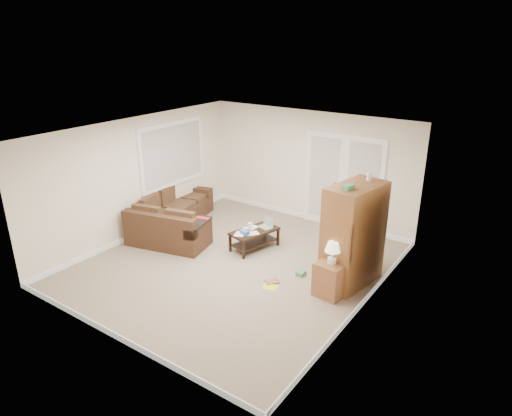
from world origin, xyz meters
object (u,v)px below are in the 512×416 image
Objects in this scene: sectional_sofa at (173,219)px; tv_armoire at (353,234)px; coffee_table at (255,238)px; side_cabinet at (331,276)px.

sectional_sofa is 4.07m from tv_armoire.
coffee_table is 2.21m from tv_armoire.
sectional_sofa is at bearing -167.24° from tv_armoire.
tv_armoire is (2.10, -0.13, 0.68)m from coffee_table.
tv_armoire is at bearing 88.39° from side_cabinet.
sectional_sofa is 2.68× the size of side_cabinet.
coffee_table is 1.11× the size of side_cabinet.
tv_armoire reaches higher than sectional_sofa.
side_cabinet is (-0.09, -0.59, -0.55)m from tv_armoire.
coffee_table is (1.92, 0.34, -0.08)m from sectional_sofa.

